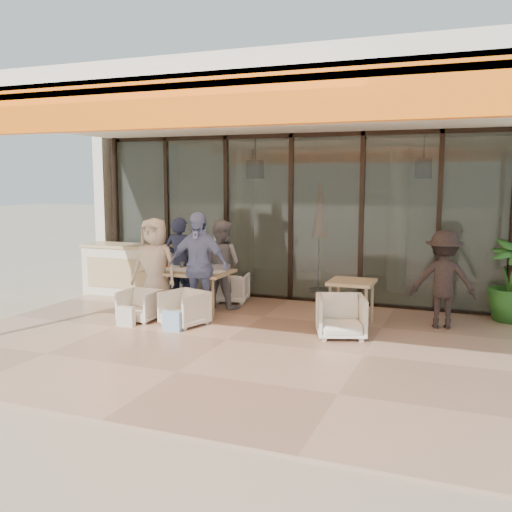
{
  "coord_description": "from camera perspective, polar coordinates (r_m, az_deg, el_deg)",
  "views": [
    {
      "loc": [
        3.33,
        -7.38,
        2.37
      ],
      "look_at": [
        0.1,
        0.9,
        1.15
      ],
      "focal_mm": 40.0,
      "sensor_mm": 36.0,
      "label": 1
    }
  ],
  "objects": [
    {
      "name": "ground",
      "position": [
        8.43,
        -2.89,
        -8.51
      ],
      "size": [
        70.0,
        70.0,
        0.0
      ],
      "primitive_type": "plane",
      "color": "#C6B293",
      "rests_on": "ground"
    },
    {
      "name": "terrace_floor",
      "position": [
        8.43,
        -2.89,
        -8.48
      ],
      "size": [
        8.0,
        6.0,
        0.01
      ],
      "primitive_type": "cube",
      "color": "tan",
      "rests_on": "ground"
    },
    {
      "name": "terrace_structure",
      "position": [
        7.9,
        -3.86,
        14.19
      ],
      "size": [
        8.0,
        6.0,
        3.4
      ],
      "color": "silver",
      "rests_on": "ground"
    },
    {
      "name": "glass_storefront",
      "position": [
        10.93,
        3.52,
        3.76
      ],
      "size": [
        8.08,
        0.1,
        3.2
      ],
      "color": "#9EADA3",
      "rests_on": "ground"
    },
    {
      "name": "interior_block",
      "position": [
        13.12,
        6.69,
        7.15
      ],
      "size": [
        9.05,
        3.62,
        3.52
      ],
      "color": "silver",
      "rests_on": "ground"
    },
    {
      "name": "host_counter",
      "position": [
        11.83,
        -12.7,
        -1.32
      ],
      "size": [
        1.85,
        0.65,
        1.04
      ],
      "color": "silver",
      "rests_on": "ground"
    },
    {
      "name": "dining_table",
      "position": [
        10.19,
        -6.77,
        -1.75
      ],
      "size": [
        1.5,
        0.9,
        0.93
      ],
      "color": "tan",
      "rests_on": "ground"
    },
    {
      "name": "chair_far_left",
      "position": [
        11.26,
        -6.34,
        -2.55
      ],
      "size": [
        0.77,
        0.74,
        0.71
      ],
      "primitive_type": "imported",
      "rotation": [
        0.0,
        0.0,
        3.0
      ],
      "color": "white",
      "rests_on": "ground"
    },
    {
      "name": "chair_far_right",
      "position": [
        10.91,
        -2.41,
        -3.08
      ],
      "size": [
        0.71,
        0.68,
        0.62
      ],
      "primitive_type": "imported",
      "rotation": [
        0.0,
        0.0,
        3.35
      ],
      "color": "white",
      "rests_on": "ground"
    },
    {
      "name": "chair_near_left",
      "position": [
        9.66,
        -11.57,
        -4.74
      ],
      "size": [
        0.58,
        0.54,
        0.59
      ],
      "primitive_type": "imported",
      "rotation": [
        0.0,
        0.0,
        -0.01
      ],
      "color": "white",
      "rests_on": "ground"
    },
    {
      "name": "chair_near_right",
      "position": [
        9.24,
        -7.17,
        -5.07
      ],
      "size": [
        0.78,
        0.76,
        0.64
      ],
      "primitive_type": "imported",
      "rotation": [
        0.0,
        0.0,
        -0.34
      ],
      "color": "white",
      "rests_on": "ground"
    },
    {
      "name": "diner_navy",
      "position": [
        10.75,
        -7.61,
        -0.51
      ],
      "size": [
        0.63,
        0.44,
        1.65
      ],
      "primitive_type": "imported",
      "rotation": [
        0.0,
        0.0,
        3.23
      ],
      "color": "#1B223D",
      "rests_on": "ground"
    },
    {
      "name": "diner_grey",
      "position": [
        10.37,
        -3.54,
        -0.83
      ],
      "size": [
        0.86,
        0.71,
        1.63
      ],
      "primitive_type": "imported",
      "rotation": [
        0.0,
        0.0,
        3.02
      ],
      "color": "slate",
      "rests_on": "ground"
    },
    {
      "name": "diner_cream",
      "position": [
        9.98,
        -10.1,
        -1.08
      ],
      "size": [
        0.86,
        0.58,
        1.7
      ],
      "primitive_type": "imported",
      "rotation": [
        0.0,
        0.0,
        0.05
      ],
      "color": "beige",
      "rests_on": "ground"
    },
    {
      "name": "diner_periwinkle",
      "position": [
        9.56,
        -5.81,
        -1.02
      ],
      "size": [
        1.08,
        0.47,
        1.82
      ],
      "primitive_type": "imported",
      "rotation": [
        0.0,
        0.0,
        0.02
      ],
      "color": "#7C8BCF",
      "rests_on": "ground"
    },
    {
      "name": "tote_bag_cream",
      "position": [
        9.37,
        -12.88,
        -5.97
      ],
      "size": [
        0.3,
        0.1,
        0.34
      ],
      "primitive_type": "cube",
      "color": "silver",
      "rests_on": "ground"
    },
    {
      "name": "tote_bag_blue",
      "position": [
        8.93,
        -8.39,
        -6.53
      ],
      "size": [
        0.3,
        0.1,
        0.34
      ],
      "primitive_type": "cube",
      "color": "#99BFD8",
      "rests_on": "ground"
    },
    {
      "name": "side_table",
      "position": [
        9.25,
        9.56,
        -3.09
      ],
      "size": [
        0.7,
        0.7,
        0.74
      ],
      "color": "tan",
      "rests_on": "ground"
    },
    {
      "name": "side_chair",
      "position": [
        8.59,
        8.49,
        -5.82
      ],
      "size": [
        0.87,
        0.85,
        0.72
      ],
      "primitive_type": "imported",
      "rotation": [
        0.0,
        0.0,
        0.34
      ],
      "color": "white",
      "rests_on": "ground"
    },
    {
      "name": "standing_woman",
      "position": [
        9.41,
        18.23,
        -2.31
      ],
      "size": [
        1.08,
        0.72,
        1.56
      ],
      "primitive_type": "imported",
      "rotation": [
        0.0,
        0.0,
        3.28
      ],
      "color": "black",
      "rests_on": "ground"
    }
  ]
}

